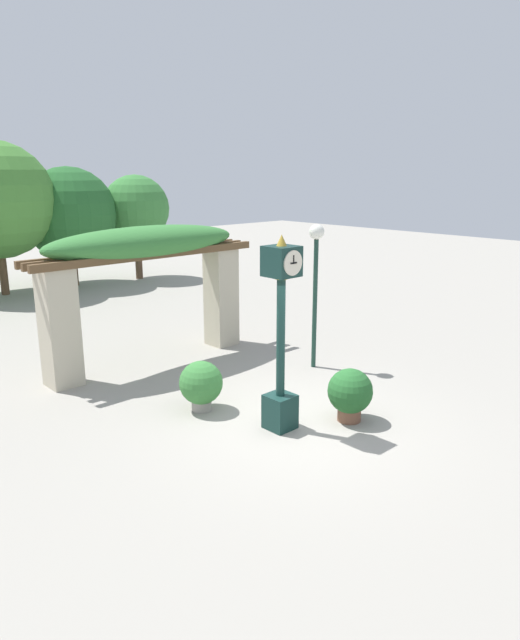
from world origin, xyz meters
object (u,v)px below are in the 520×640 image
object	(u,v)px
pedestal_clock	(281,337)
lamp_post	(316,265)
potted_plant_near_left	(350,393)
potted_plant_near_right	(201,384)

from	to	relation	value
pedestal_clock	lamp_post	distance (m)	3.35
pedestal_clock	lamp_post	xyz separation A→B (m)	(2.79, 1.72, 0.69)
potted_plant_near_left	pedestal_clock	bearing A→B (deg)	150.53
potted_plant_near_left	lamp_post	size ratio (longest dim) A/B	0.30
potted_plant_near_left	lamp_post	xyz separation A→B (m)	(1.69, 2.34, 1.79)
lamp_post	potted_plant_near_left	bearing A→B (deg)	-125.80
potted_plant_near_left	potted_plant_near_right	world-z (taller)	potted_plant_near_left
pedestal_clock	potted_plant_near_right	xyz separation A→B (m)	(-0.52, 1.52, -1.11)
pedestal_clock	potted_plant_near_right	world-z (taller)	pedestal_clock
potted_plant_near_left	potted_plant_near_right	bearing A→B (deg)	127.07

